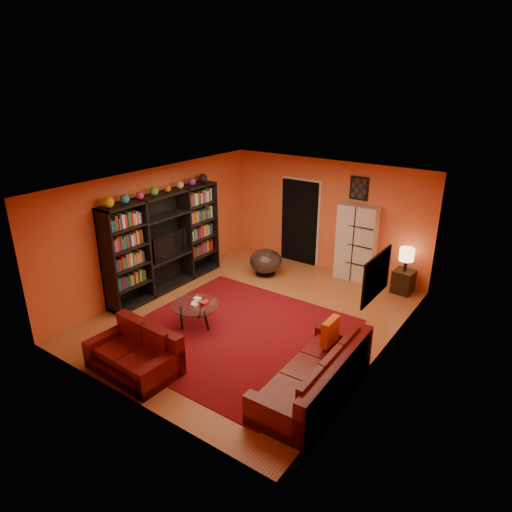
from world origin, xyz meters
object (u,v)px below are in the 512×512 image
Objects in this scene: entertainment_unit at (165,242)px; tv at (167,245)px; loveseat at (138,353)px; coffee_table at (196,307)px; side_table at (403,281)px; bowl_chair at (266,261)px; table_lamp at (407,255)px; storage_cabinet at (356,243)px; sofa at (319,377)px.

entertainment_unit is 3.14× the size of tv.
coffee_table is (-0.14, 1.51, 0.12)m from loveseat.
tv reaches higher than side_table.
side_table is (2.51, 5.13, -0.04)m from loveseat.
bowl_chair is (1.37, 1.80, -0.72)m from entertainment_unit.
tv is at bearing 150.51° from coffee_table.
table_lamp is (0.00, 0.00, 0.61)m from side_table.
coffee_table is at bearing -126.12° from table_lamp.
entertainment_unit is at bearing 151.25° from coffee_table.
entertainment_unit is 6.00× the size of side_table.
entertainment_unit is 2.38m from bowl_chair.
loveseat is 1.52m from coffee_table.
tv reaches higher than bowl_chair.
table_lamp is at bearing -57.47° from tv.
bowl_chair is (-0.43, 4.22, 0.04)m from loveseat.
storage_cabinet is 1.32m from side_table.
storage_cabinet is at bearing -47.83° from tv.
loveseat is 5.72m from side_table.
storage_cabinet reaches higher than bowl_chair.
tv reaches higher than sofa.
tv is 4.17m from storage_cabinet.
sofa is 2.84m from loveseat.
bowl_chair is (-1.77, -1.00, -0.54)m from storage_cabinet.
entertainment_unit is 4.21m from storage_cabinet.
entertainment_unit reaches higher than loveseat.
entertainment_unit is at bearing 161.77° from sofa.
side_table is at bearing -23.84° from loveseat.
tv is 1.94m from coffee_table.
entertainment_unit is 5.09m from table_lamp.
side_table is at bearing 32.23° from entertainment_unit.
sofa is at bearing -65.01° from loveseat.
entertainment_unit is 1.74× the size of storage_cabinet.
coffee_table is at bearing -83.86° from bowl_chair.
entertainment_unit is 3.11m from loveseat.
bowl_chair is 1.50× the size of side_table.
sofa is at bearing -76.83° from storage_cabinet.
loveseat is at bearing -158.81° from sofa.
bowl_chair reaches higher than coffee_table.
entertainment_unit is 5.15m from side_table.
entertainment_unit is 0.07m from tv.
entertainment_unit is 2.00m from coffee_table.
table_lamp is at bearing 89.96° from sofa.
loveseat is (1.80, -2.42, -0.76)m from entertainment_unit.
entertainment_unit is 3.38× the size of coffee_table.
side_table is at bearing -57.47° from tv.
storage_cabinet is 3.46× the size of side_table.
table_lamp reaches higher than bowl_chair.
table_lamp is (2.65, 3.63, 0.45)m from coffee_table.
storage_cabinet is (3.09, 2.80, -0.13)m from tv.
tv reaches higher than coffee_table.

